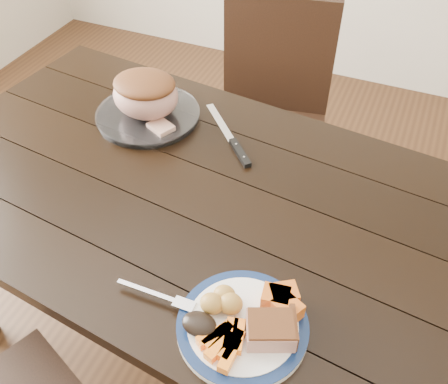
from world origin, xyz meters
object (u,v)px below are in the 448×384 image
at_px(dinner_plate, 242,327).
at_px(roast_joint, 146,96).
at_px(chair_far, 271,111).
at_px(carving_knife, 235,145).
at_px(fork, 161,296).
at_px(serving_platter, 148,116).
at_px(pork_slice, 270,330).
at_px(dining_table, 200,217).

height_order(dinner_plate, roast_joint, roast_joint).
xyz_separation_m(chair_far, carving_knife, (0.06, -0.52, 0.23)).
bearing_deg(fork, carving_knife, 94.78).
height_order(serving_platter, roast_joint, roast_joint).
distance_m(chair_far, dinner_plate, 1.12).
xyz_separation_m(dinner_plate, pork_slice, (0.06, -0.00, 0.03)).
distance_m(chair_far, fork, 1.10).
xyz_separation_m(chair_far, fork, (0.11, -1.07, 0.25)).
xyz_separation_m(roast_joint, carving_knife, (0.29, -0.02, -0.08)).
xyz_separation_m(pork_slice, roast_joint, (-0.59, 0.56, 0.04)).
bearing_deg(chair_far, dinner_plate, 94.46).
xyz_separation_m(dining_table, carving_knife, (0.01, 0.21, 0.10)).
xyz_separation_m(chair_far, dinner_plate, (0.29, -1.06, 0.23)).
bearing_deg(pork_slice, fork, -179.30).
height_order(pork_slice, fork, pork_slice).
distance_m(dinner_plate, fork, 0.18).
xyz_separation_m(chair_far, roast_joint, (-0.24, -0.50, 0.31)).
bearing_deg(roast_joint, serving_platter, 0.00).
bearing_deg(roast_joint, chair_far, 64.71).
height_order(serving_platter, carving_knife, serving_platter).
bearing_deg(dining_table, dinner_plate, -52.21).
distance_m(dinner_plate, serving_platter, 0.77).
relative_size(pork_slice, carving_knife, 0.37).
bearing_deg(carving_knife, roast_joint, -137.86).
bearing_deg(pork_slice, chair_far, 108.26).
height_order(dining_table, fork, fork).
bearing_deg(chair_far, pork_slice, 97.29).
distance_m(pork_slice, fork, 0.24).
height_order(chair_far, pork_slice, chair_far).
relative_size(pork_slice, roast_joint, 0.47).
relative_size(serving_platter, carving_knife, 1.24).
distance_m(chair_far, carving_knife, 0.58).
height_order(dining_table, chair_far, chair_far).
height_order(dining_table, pork_slice, pork_slice).
height_order(dining_table, carving_knife, carving_knife).
height_order(dining_table, dinner_plate, dinner_plate).
bearing_deg(roast_joint, fork, -58.18).
xyz_separation_m(dining_table, roast_joint, (-0.28, 0.24, 0.17)).
bearing_deg(dining_table, serving_platter, 139.92).
relative_size(dining_table, fork, 9.53).
xyz_separation_m(serving_platter, roast_joint, (0.00, 0.00, 0.07)).
height_order(chair_far, serving_platter, chair_far).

